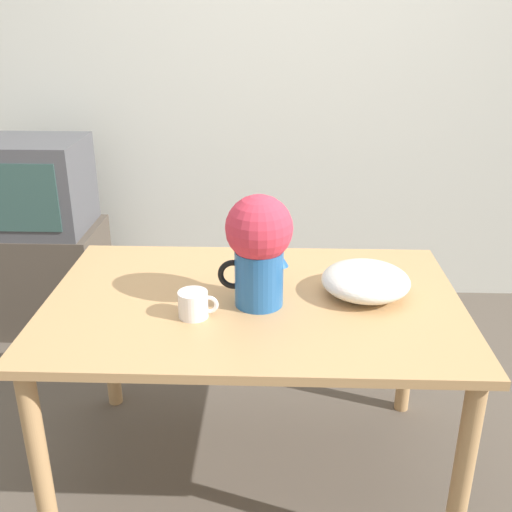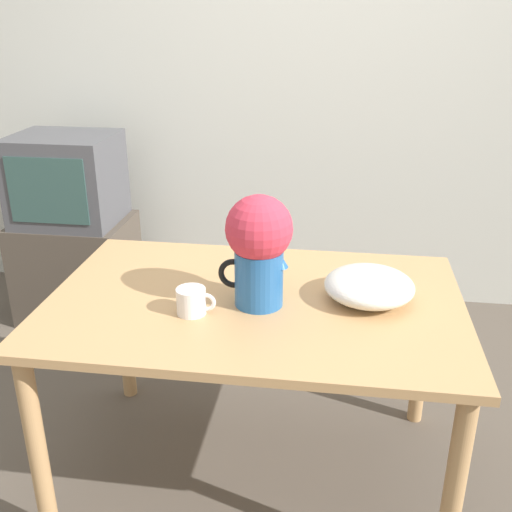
{
  "view_description": "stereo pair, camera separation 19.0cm",
  "coord_description": "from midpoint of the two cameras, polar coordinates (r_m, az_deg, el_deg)",
  "views": [
    {
      "loc": [
        -0.06,
        -1.69,
        1.63
      ],
      "look_at": [
        -0.12,
        0.07,
        0.9
      ],
      "focal_mm": 42.0,
      "sensor_mm": 36.0,
      "label": 1
    },
    {
      "loc": [
        0.13,
        -1.67,
        1.63
      ],
      "look_at": [
        -0.12,
        0.07,
        0.9
      ],
      "focal_mm": 42.0,
      "sensor_mm": 36.0,
      "label": 2
    }
  ],
  "objects": [
    {
      "name": "tv_set",
      "position": [
        3.29,
        -16.04,
        7.03
      ],
      "size": [
        0.52,
        0.45,
        0.46
      ],
      "color": "#4C4C51",
      "rests_on": "tv_stand"
    },
    {
      "name": "flower_vase",
      "position": [
        1.89,
        3.17,
        1.09
      ],
      "size": [
        0.24,
        0.21,
        0.37
      ],
      "color": "#235B9E",
      "rests_on": "table"
    },
    {
      "name": "coffee_mug",
      "position": [
        1.9,
        -3.26,
        -4.39
      ],
      "size": [
        0.13,
        0.09,
        0.09
      ],
      "color": "white",
      "rests_on": "table"
    },
    {
      "name": "ground_plane",
      "position": [
        2.34,
        5.38,
        -21.54
      ],
      "size": [
        12.0,
        12.0,
        0.0
      ],
      "primitive_type": "plane",
      "color": "brown"
    },
    {
      "name": "table",
      "position": [
        2.05,
        2.55,
        -6.4
      ],
      "size": [
        1.38,
        0.91,
        0.73
      ],
      "color": "tan",
      "rests_on": "ground_plane"
    },
    {
      "name": "white_bowl",
      "position": [
        2.03,
        13.39,
        -2.84
      ],
      "size": [
        0.3,
        0.3,
        0.1
      ],
      "color": "silver",
      "rests_on": "table"
    },
    {
      "name": "tv_stand",
      "position": [
        3.46,
        -15.12,
        -1.12
      ],
      "size": [
        0.6,
        0.46,
        0.56
      ],
      "color": "#4C4238",
      "rests_on": "ground_plane"
    },
    {
      "name": "wall_back",
      "position": [
        3.38,
        7.93,
        16.92
      ],
      "size": [
        8.0,
        0.05,
        2.6
      ],
      "color": "silver",
      "rests_on": "ground_plane"
    }
  ]
}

